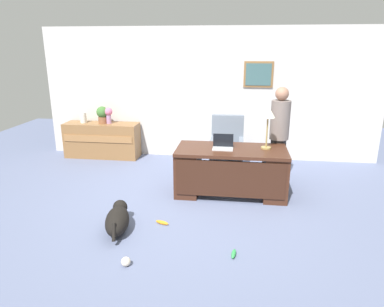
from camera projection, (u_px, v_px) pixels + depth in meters
ground_plane at (192, 207)px, 5.24m from camera, size 12.00×12.00×0.00m
back_wall at (208, 94)px, 7.31m from camera, size 7.00×0.16×2.70m
desk at (231, 170)px, 5.61m from camera, size 1.74×0.84×0.76m
credenza at (102, 140)px, 7.55m from camera, size 1.58×0.50×0.74m
armchair at (227, 148)px, 6.58m from camera, size 0.60×0.59×1.07m
person_standing at (279, 135)px, 5.92m from camera, size 0.32×0.32×1.68m
dog_lying at (118, 219)px, 4.55m from camera, size 0.43×0.81×0.30m
laptop at (223, 145)px, 5.53m from camera, size 0.32×0.22×0.22m
desk_lamp at (268, 115)px, 5.39m from camera, size 0.22×0.22×0.68m
vase_with_flowers at (108, 114)px, 7.36m from camera, size 0.17×0.17×0.34m
vase_empty at (83, 118)px, 7.46m from camera, size 0.14×0.14×0.22m
potted_plant at (102, 114)px, 7.38m from camera, size 0.24×0.24×0.36m
dog_toy_ball at (126, 262)px, 3.83m from camera, size 0.11×0.11×0.11m
dog_toy_bone at (162, 222)px, 4.73m from camera, size 0.20×0.11×0.05m
dog_toy_plush at (234, 254)px, 4.02m from camera, size 0.07×0.19×0.05m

